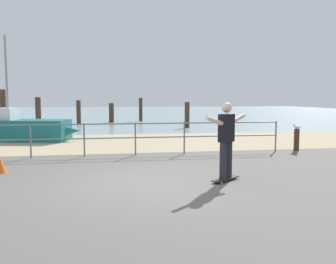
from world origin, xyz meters
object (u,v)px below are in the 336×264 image
Objects in this scene: skateboarder at (226,136)px; bollard_short at (297,140)px; sailboat at (19,129)px; seagull at (297,127)px; skateboard at (226,179)px.

skateboarder reaches higher than bollard_short.
sailboat is 10.44× the size of seagull.
sailboat is 10.45m from skateboarder.
sailboat is at bearing 156.08° from seagull.
bollard_short is 0.46m from seagull.
skateboard is 0.46× the size of skateboarder.
seagull is at bearing 45.30° from skateboard.
sailboat reaches higher than skateboarder.
bollard_short is (3.83, 3.86, 0.31)m from skateboard.
skateboard is 0.95m from skateboarder.
skateboard is 5.50m from seagull.
seagull is (3.83, 3.87, 0.77)m from skateboard.
sailboat is at bearing 126.89° from skateboarder.
seagull is at bearing 89.63° from bollard_short.
skateboarder is 5.47m from bollard_short.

